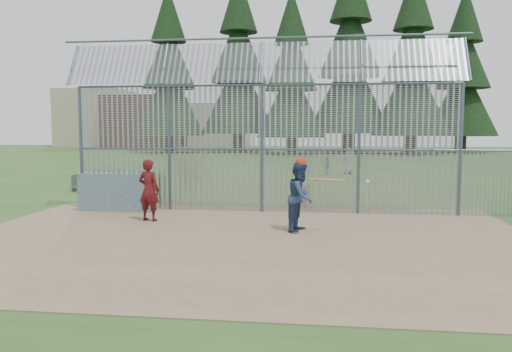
# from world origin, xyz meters

# --- Properties ---
(ground) EXTENTS (120.00, 120.00, 0.00)m
(ground) POSITION_xyz_m (0.00, 0.00, 0.00)
(ground) COLOR #2D511E
(ground) RESTS_ON ground
(dirt_infield) EXTENTS (14.00, 10.00, 0.02)m
(dirt_infield) POSITION_xyz_m (0.00, -0.50, 0.01)
(dirt_infield) COLOR #756047
(dirt_infield) RESTS_ON ground
(dugout_wall) EXTENTS (2.50, 0.12, 1.20)m
(dugout_wall) POSITION_xyz_m (-4.60, 2.90, 0.62)
(dugout_wall) COLOR #38566B
(dugout_wall) RESTS_ON dirt_infield
(batter) EXTENTS (0.89, 1.02, 1.78)m
(batter) POSITION_xyz_m (1.32, 0.66, 0.91)
(batter) COLOR navy
(batter) RESTS_ON dirt_infield
(onlooker) EXTENTS (0.73, 0.56, 1.77)m
(onlooker) POSITION_xyz_m (-3.02, 1.54, 0.90)
(onlooker) COLOR maroon
(onlooker) RESTS_ON dirt_infield
(bg_kid_standing) EXTENTS (0.85, 0.68, 1.51)m
(bg_kid_standing) POSITION_xyz_m (3.54, 17.16, 0.75)
(bg_kid_standing) COLOR slate
(bg_kid_standing) RESTS_ON ground
(bg_kid_seated) EXTENTS (0.65, 0.48, 1.03)m
(bg_kid_seated) POSITION_xyz_m (2.28, 16.38, 0.52)
(bg_kid_seated) COLOR slate
(bg_kid_seated) RESTS_ON ground
(batting_gear) EXTENTS (1.85, 0.45, 0.62)m
(batting_gear) POSITION_xyz_m (1.46, 0.63, 1.71)
(batting_gear) COLOR #AE2817
(batting_gear) RESTS_ON ground
(trash_can) EXTENTS (0.56, 0.56, 0.82)m
(trash_can) POSITION_xyz_m (1.26, 4.76, 0.38)
(trash_can) COLOR gray
(trash_can) RESTS_ON ground
(bleacher) EXTENTS (3.00, 0.95, 0.72)m
(bleacher) POSITION_xyz_m (-7.10, 8.03, 0.41)
(bleacher) COLOR slate
(bleacher) RESTS_ON ground
(backstop_fence) EXTENTS (20.09, 0.81, 5.30)m
(backstop_fence) POSITION_xyz_m (1.81, 3.43, 2.36)
(backstop_fence) COLOR #47566B
(backstop_fence) RESTS_ON ground
(conifer_row) EXTENTS (38.48, 12.26, 20.20)m
(conifer_row) POSITION_xyz_m (1.93, 41.51, 10.83)
(conifer_row) COLOR #332319
(conifer_row) RESTS_ON ground
(distant_buildings) EXTENTS (26.50, 10.50, 8.00)m
(distant_buildings) POSITION_xyz_m (-23.18, 56.49, 3.60)
(distant_buildings) COLOR brown
(distant_buildings) RESTS_ON ground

